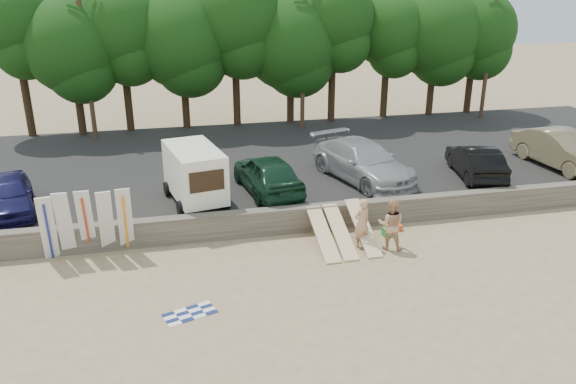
% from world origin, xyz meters
% --- Properties ---
extents(ground, '(120.00, 120.00, 0.00)m').
position_xyz_m(ground, '(0.00, 0.00, 0.00)').
color(ground, tan).
rests_on(ground, ground).
extents(seawall, '(44.00, 0.50, 1.00)m').
position_xyz_m(seawall, '(0.00, 3.00, 0.50)').
color(seawall, '#6B6356').
rests_on(seawall, ground).
extents(parking_lot, '(44.00, 14.50, 0.70)m').
position_xyz_m(parking_lot, '(0.00, 10.50, 0.35)').
color(parking_lot, '#282828').
rests_on(parking_lot, ground).
extents(treeline, '(32.27, 5.98, 9.22)m').
position_xyz_m(treeline, '(0.27, 17.54, 6.22)').
color(treeline, '#382616').
rests_on(treeline, parking_lot).
extents(utility_poles, '(25.80, 0.26, 9.00)m').
position_xyz_m(utility_poles, '(2.00, 16.00, 5.43)').
color(utility_poles, '#473321').
rests_on(utility_poles, parking_lot).
extents(box_trailer, '(2.56, 3.81, 2.25)m').
position_xyz_m(box_trailer, '(-5.14, 5.17, 1.96)').
color(box_trailer, white).
rests_on(box_trailer, parking_lot).
extents(car_0, '(2.62, 4.55, 1.46)m').
position_xyz_m(car_0, '(-12.20, 5.60, 1.43)').
color(car_0, '#131241').
rests_on(car_0, parking_lot).
extents(car_1, '(2.61, 5.02, 1.63)m').
position_xyz_m(car_1, '(-2.11, 5.63, 1.51)').
color(car_1, '#113120').
rests_on(car_1, parking_lot).
extents(car_2, '(3.92, 6.30, 1.70)m').
position_xyz_m(car_2, '(2.33, 6.22, 1.55)').
color(car_2, '#999A9E').
rests_on(car_2, parking_lot).
extents(car_3, '(2.45, 4.68, 1.47)m').
position_xyz_m(car_3, '(7.44, 5.46, 1.43)').
color(car_3, black).
rests_on(car_3, parking_lot).
extents(car_4, '(2.28, 5.41, 1.74)m').
position_xyz_m(car_4, '(12.17, 5.81, 1.57)').
color(car_4, '#7B6C4E').
rests_on(car_4, parking_lot).
extents(surfboard_upright_0, '(0.63, 0.85, 2.52)m').
position_xyz_m(surfboard_upright_0, '(-10.29, 2.40, 1.26)').
color(surfboard_upright_0, silver).
rests_on(surfboard_upright_0, ground).
extents(surfboard_upright_1, '(0.52, 0.65, 2.55)m').
position_xyz_m(surfboard_upright_1, '(-9.76, 2.55, 1.27)').
color(surfboard_upright_1, silver).
rests_on(surfboard_upright_1, ground).
extents(surfboard_upright_2, '(0.53, 0.69, 2.54)m').
position_xyz_m(surfboard_upright_2, '(-9.08, 2.61, 1.27)').
color(surfboard_upright_2, silver).
rests_on(surfboard_upright_2, ground).
extents(surfboard_upright_3, '(0.59, 0.83, 2.51)m').
position_xyz_m(surfboard_upright_3, '(-8.40, 2.51, 1.26)').
color(surfboard_upright_3, silver).
rests_on(surfboard_upright_3, ground).
extents(surfboard_upright_4, '(0.56, 0.72, 2.54)m').
position_xyz_m(surfboard_upright_4, '(-7.77, 2.54, 1.27)').
color(surfboard_upright_4, silver).
rests_on(surfboard_upright_4, ground).
extents(surfboard_low_0, '(0.56, 2.87, 1.01)m').
position_xyz_m(surfboard_low_0, '(-0.85, 1.49, 0.51)').
color(surfboard_low_0, beige).
rests_on(surfboard_low_0, ground).
extents(surfboard_low_1, '(0.56, 2.86, 1.04)m').
position_xyz_m(surfboard_low_1, '(-0.19, 1.53, 0.52)').
color(surfboard_low_1, beige).
rests_on(surfboard_low_1, ground).
extents(surfboard_low_2, '(0.56, 2.81, 1.17)m').
position_xyz_m(surfboard_low_2, '(0.69, 1.54, 0.59)').
color(surfboard_low_2, beige).
rests_on(surfboard_low_2, ground).
extents(beachgoer_a, '(0.78, 0.63, 1.85)m').
position_xyz_m(beachgoer_a, '(0.51, 1.20, 0.93)').
color(beachgoer_a, tan).
rests_on(beachgoer_a, ground).
extents(beachgoer_b, '(1.15, 1.04, 1.92)m').
position_xyz_m(beachgoer_b, '(1.46, 0.78, 0.96)').
color(beachgoer_b, tan).
rests_on(beachgoer_b, ground).
extents(cooler, '(0.40, 0.33, 0.32)m').
position_xyz_m(cooler, '(1.81, 1.82, 0.16)').
color(cooler, green).
rests_on(cooler, ground).
extents(gear_bag, '(0.34, 0.30, 0.22)m').
position_xyz_m(gear_bag, '(2.40, 2.19, 0.11)').
color(gear_bag, '#D05118').
rests_on(gear_bag, ground).
extents(beach_towel, '(1.90, 1.90, 0.00)m').
position_xyz_m(beach_towel, '(-5.87, -1.91, 0.01)').
color(beach_towel, white).
rests_on(beach_towel, ground).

